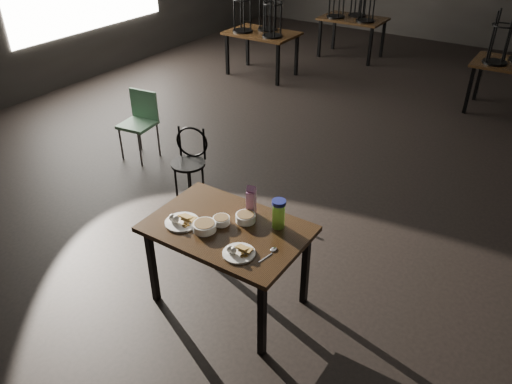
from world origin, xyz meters
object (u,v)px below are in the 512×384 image
Objects in this scene: main_table at (227,235)px; water_bottle at (279,213)px; school_chair at (140,118)px; juice_carton at (251,201)px; bentwood_chair at (190,157)px.

water_bottle is at bearing 33.68° from main_table.
school_chair is at bearing 147.91° from main_table.
juice_carton reaches higher than main_table.
water_bottle is at bearing -5.66° from juice_carton.
main_table is at bearing -104.10° from juice_carton.
juice_carton is 0.34× the size of bentwood_chair.
water_bottle is (0.26, -0.03, -0.00)m from juice_carton.
juice_carton reaches higher than school_chair.
main_table is 2.86m from school_chair.
juice_carton is at bearing -34.75° from school_chair.
main_table is 0.32m from juice_carton.
main_table is 4.61× the size of juice_carton.
bentwood_chair is at bearing -27.14° from school_chair.
bentwood_chair is (-1.64, 0.91, -0.41)m from water_bottle.
water_bottle is 0.30× the size of bentwood_chair.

